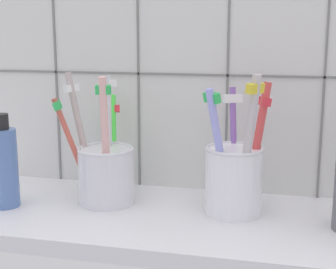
{
  "coord_description": "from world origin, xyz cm",
  "views": [
    {
      "loc": [
        14.38,
        -58.33,
        24.71
      ],
      "look_at": [
        0.0,
        2.32,
        11.75
      ],
      "focal_mm": 53.69,
      "sensor_mm": 36.0,
      "label": 1
    }
  ],
  "objects": [
    {
      "name": "tile_wall_back",
      "position": [
        0.0,
        12.0,
        22.5
      ],
      "size": [
        64.0,
        2.2,
        45.0
      ],
      "color": "silver",
      "rests_on": "ground"
    },
    {
      "name": "toothbrush_cup_left",
      "position": [
        -8.65,
        2.46,
        6.65
      ],
      "size": [
        10.58,
        10.98,
        17.3
      ],
      "color": "silver",
      "rests_on": "counter_slab"
    },
    {
      "name": "soap_bottle",
      "position": [
        -20.95,
        -2.02,
        7.49
      ],
      "size": [
        3.71,
        3.71,
        12.3
      ],
      "color": "#5576B7",
      "rests_on": "counter_slab"
    },
    {
      "name": "counter_slab",
      "position": [
        0.0,
        0.0,
        1.0
      ],
      "size": [
        64.0,
        22.0,
        2.0
      ],
      "primitive_type": "cube",
      "color": "silver",
      "rests_on": "ground"
    },
    {
      "name": "toothbrush_cup_right",
      "position": [
        8.57,
        2.25,
        7.07
      ],
      "size": [
        8.1,
        9.47,
        17.88
      ],
      "color": "white",
      "rests_on": "counter_slab"
    }
  ]
}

